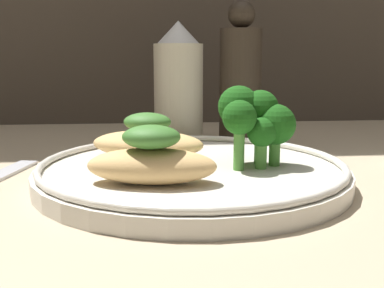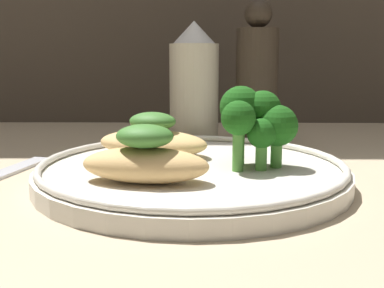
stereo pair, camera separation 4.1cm
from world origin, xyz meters
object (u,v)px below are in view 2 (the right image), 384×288
object	(u,v)px
sauce_bottle	(198,86)
pepper_grinder	(257,81)
broccoli_bunch	(256,119)
plate	(192,172)

from	to	relation	value
sauce_bottle	pepper_grinder	bearing A→B (deg)	0.00
broccoli_bunch	pepper_grinder	bearing A→B (deg)	83.31
sauce_bottle	pepper_grinder	size ratio (longest dim) A/B	0.86
plate	broccoli_bunch	xyz separation A→B (cm)	(5.41, 0.21, 4.55)
sauce_bottle	broccoli_bunch	bearing A→B (deg)	-74.75
sauce_bottle	pepper_grinder	xyz separation A→B (cm)	(7.12, 0.00, 0.67)
pepper_grinder	plate	bearing A→B (deg)	-112.25
broccoli_bunch	sauce_bottle	bearing A→B (deg)	105.25
plate	broccoli_bunch	bearing A→B (deg)	2.18
broccoli_bunch	plate	bearing A→B (deg)	-177.82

